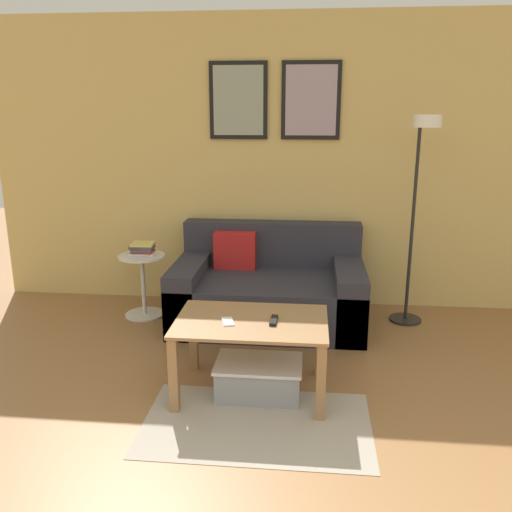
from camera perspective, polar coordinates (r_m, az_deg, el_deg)
name	(u,v)px	position (r m, az deg, el deg)	size (l,w,h in m)	color
wall_back	(299,164)	(4.88, 4.53, 9.68)	(5.60, 0.09, 2.55)	#D6B76B
area_rug	(257,424)	(3.27, 0.08, -17.24)	(1.32, 0.80, 0.01)	#A39989
couch	(268,290)	(4.61, 1.32, -3.60)	(1.57, 0.99, 0.79)	#2D2D38
coffee_table	(251,334)	(3.42, -0.49, -8.18)	(0.94, 0.63, 0.49)	#997047
storage_bin	(259,378)	(3.51, 0.29, -12.72)	(0.54, 0.36, 0.22)	gray
floor_lamp	(419,189)	(4.42, 16.78, 6.78)	(0.27, 0.49, 1.72)	black
side_table	(143,279)	(4.80, -11.81, -2.41)	(0.40, 0.40, 0.55)	silver
book_stack	(143,249)	(4.74, -11.86, 0.75)	(0.22, 0.19, 0.10)	silver
remote_control	(274,320)	(3.35, 1.88, -6.79)	(0.04, 0.15, 0.02)	black
cell_phone	(228,322)	(3.35, -2.99, -6.90)	(0.07, 0.14, 0.01)	silver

